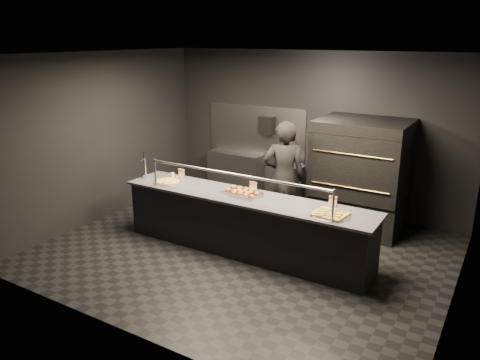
{
  "coord_description": "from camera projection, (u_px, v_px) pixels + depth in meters",
  "views": [
    {
      "loc": [
        3.39,
        -5.78,
        3.25
      ],
      "look_at": [
        -0.21,
        0.2,
        1.09
      ],
      "focal_mm": 35.0,
      "sensor_mm": 36.0,
      "label": 1
    }
  ],
  "objects": [
    {
      "name": "room",
      "position": [
        245.0,
        158.0,
        6.97
      ],
      "size": [
        6.04,
        6.0,
        3.0
      ],
      "color": "black",
      "rests_on": "ground"
    },
    {
      "name": "service_counter",
      "position": [
        245.0,
        224.0,
        7.23
      ],
      "size": [
        4.1,
        0.78,
        1.37
      ],
      "color": "black",
      "rests_on": "ground"
    },
    {
      "name": "pizza_oven",
      "position": [
        361.0,
        174.0,
        8.04
      ],
      "size": [
        1.5,
        1.23,
        1.91
      ],
      "color": "black",
      "rests_on": "ground"
    },
    {
      "name": "prep_shelf",
      "position": [
        235.0,
        174.0,
        9.92
      ],
      "size": [
        1.2,
        0.35,
        0.9
      ],
      "primitive_type": "cube",
      "color": "#99999E",
      "rests_on": "ground"
    },
    {
      "name": "towel_dispenser",
      "position": [
        267.0,
        125.0,
        9.31
      ],
      "size": [
        0.3,
        0.2,
        0.35
      ],
      "primitive_type": "cube",
      "color": "black",
      "rests_on": "room"
    },
    {
      "name": "fire_extinguisher",
      "position": [
        291.0,
        152.0,
        9.19
      ],
      "size": [
        0.14,
        0.14,
        0.51
      ],
      "color": "#B2B2B7",
      "rests_on": "room"
    },
    {
      "name": "beer_tap",
      "position": [
        145.0,
        170.0,
        7.97
      ],
      "size": [
        0.12,
        0.18,
        0.48
      ],
      "color": "silver",
      "rests_on": "service_counter"
    },
    {
      "name": "round_pizza",
      "position": [
        168.0,
        182.0,
        7.75
      ],
      "size": [
        0.45,
        0.45,
        0.03
      ],
      "color": "silver",
      "rests_on": "service_counter"
    },
    {
      "name": "slider_tray_a",
      "position": [
        241.0,
        191.0,
        7.22
      ],
      "size": [
        0.52,
        0.39,
        0.08
      ],
      "color": "silver",
      "rests_on": "service_counter"
    },
    {
      "name": "slider_tray_b",
      "position": [
        245.0,
        194.0,
        7.1
      ],
      "size": [
        0.52,
        0.43,
        0.07
      ],
      "color": "silver",
      "rests_on": "service_counter"
    },
    {
      "name": "square_pizza",
      "position": [
        331.0,
        214.0,
        6.32
      ],
      "size": [
        0.54,
        0.54,
        0.05
      ],
      "color": "silver",
      "rests_on": "service_counter"
    },
    {
      "name": "condiment_jar",
      "position": [
        174.0,
        176.0,
        7.93
      ],
      "size": [
        0.16,
        0.06,
        0.1
      ],
      "color": "silver",
      "rests_on": "service_counter"
    },
    {
      "name": "tent_cards",
      "position": [
        251.0,
        186.0,
        7.32
      ],
      "size": [
        2.84,
        0.04,
        0.15
      ],
      "color": "white",
      "rests_on": "service_counter"
    },
    {
      "name": "trash_bin",
      "position": [
        290.0,
        187.0,
        9.04
      ],
      "size": [
        0.53,
        0.53,
        0.89
      ],
      "primitive_type": "cylinder",
      "color": "black",
      "rests_on": "ground"
    },
    {
      "name": "worker",
      "position": [
        284.0,
        178.0,
        7.85
      ],
      "size": [
        0.84,
        0.72,
        1.93
      ],
      "primitive_type": "imported",
      "rotation": [
        0.0,
        0.0,
        3.58
      ],
      "color": "black",
      "rests_on": "ground"
    }
  ]
}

